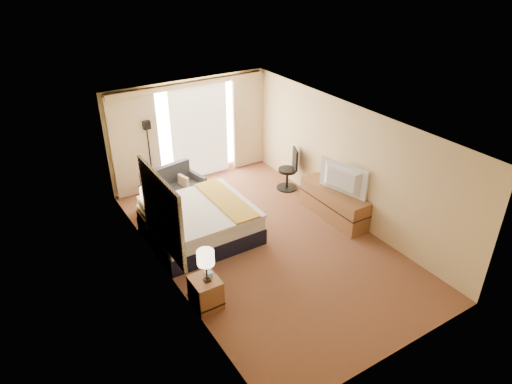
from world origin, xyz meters
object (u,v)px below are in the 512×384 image
nightstand_right (152,224)px  television (340,180)px  floor_lamp (148,143)px  lamp_left (206,258)px  loveseat (173,192)px  media_dresser (333,203)px  bed (200,222)px  desk_chair (290,171)px  nightstand_left (206,292)px  lamp_right (147,193)px

nightstand_right → television: television is taller
nightstand_right → floor_lamp: size_ratio=0.30×
nightstand_right → floor_lamp: (0.72, 1.85, 1.03)m
floor_lamp → television: floor_lamp is taller
nightstand_right → lamp_left: lamp_left is taller
nightstand_right → loveseat: loveseat is taller
media_dresser → bed: bearing=163.6°
bed → desk_chair: (2.86, 0.80, 0.10)m
media_dresser → desk_chair: (-0.03, 1.65, 0.12)m
nightstand_left → loveseat: (0.92, 3.54, 0.01)m
desk_chair → lamp_left: (-3.66, -2.75, 0.55)m
media_dresser → loveseat: (-2.78, 2.49, -0.06)m
bed → lamp_left: 2.21m
nightstand_right → television: bearing=-24.2°
desk_chair → lamp_left: size_ratio=1.76×
nightstand_left → bed: (0.81, 1.90, 0.10)m
bed → lamp_right: bearing=140.8°
floor_lamp → television: size_ratio=1.56×
bed → television: (2.84, -1.04, 0.67)m
lamp_left → lamp_right: bearing=90.6°
nightstand_left → loveseat: bearing=75.5°
bed → floor_lamp: 2.62m
loveseat → television: bearing=-55.8°
nightstand_right → media_dresser: bearing=-21.4°
bed → lamp_right: size_ratio=3.69×
floor_lamp → desk_chair: floor_lamp is taller
nightstand_right → floor_lamp: 2.24m
desk_chair → lamp_left: lamp_left is taller
lamp_left → television: size_ratio=0.51×
floor_lamp → desk_chair: size_ratio=1.74×
floor_lamp → loveseat: bearing=-76.4°
nightstand_right → media_dresser: (3.70, -1.45, 0.07)m
television → lamp_right: bearing=51.2°
nightstand_right → media_dresser: 3.97m
nightstand_right → bed: size_ratio=0.26×
floor_lamp → lamp_right: size_ratio=3.27×
nightstand_right → loveseat: bearing=48.7°
desk_chair → television: 1.92m
nightstand_left → lamp_left: 0.74m
bed → floor_lamp: floor_lamp is taller
loveseat → floor_lamp: size_ratio=0.82×
lamp_right → lamp_left: bearing=-89.4°
media_dresser → lamp_left: lamp_left is taller
loveseat → lamp_right: size_ratio=2.69×
media_dresser → bed: (-2.89, 0.85, 0.02)m
media_dresser → bed: size_ratio=0.86×
lamp_left → floor_lamp: bearing=80.9°
bed → lamp_left: (-0.79, -1.95, 0.65)m
nightstand_left → bed: bearing=66.9°
desk_chair → floor_lamp: bearing=174.3°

